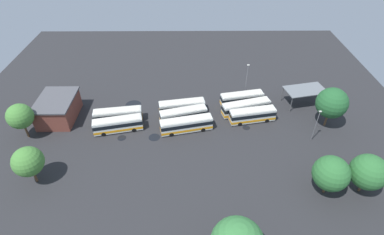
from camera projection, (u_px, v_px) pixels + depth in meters
ground_plane at (184, 121)px, 70.58m from camera, size 108.65×108.65×0.00m
bus_row0_slot1 at (118, 125)px, 66.82m from camera, size 11.03×4.69×3.35m
bus_row0_slot2 at (118, 115)px, 69.49m from camera, size 11.15×4.00×3.35m
bus_row1_slot0 at (186, 125)px, 66.81m from camera, size 11.86×4.95×3.35m
bus_row1_slot1 at (183, 115)px, 69.55m from camera, size 11.11×5.23×3.35m
bus_row1_slot2 at (182, 107)px, 72.08m from camera, size 11.13×4.28×3.35m
bus_row2_slot0 at (252, 115)px, 69.54m from camera, size 10.89×4.38×3.35m
bus_row2_slot1 at (246, 107)px, 71.89m from camera, size 11.89×5.45×3.35m
bus_row2_slot2 at (242, 99)px, 74.78m from camera, size 10.86×4.49×3.35m
depot_building at (58, 109)px, 70.02m from camera, size 8.15×11.05×5.29m
maintenance_shelter at (305, 90)px, 73.65m from camera, size 10.63×7.27×4.28m
lamp_post_mid_lot at (246, 80)px, 75.30m from camera, size 0.56×0.28×9.46m
lamp_post_far_corner at (316, 124)px, 62.86m from camera, size 0.56×0.28×7.80m
tree_north_edge at (332, 103)px, 65.64m from camera, size 6.83×6.83×9.64m
tree_northeast at (20, 116)px, 62.88m from camera, size 5.41×5.41×8.34m
tree_south_edge at (28, 162)px, 53.32m from camera, size 5.48×5.48×7.92m
tree_east_edge at (368, 172)px, 51.71m from camera, size 6.31×6.31×8.12m
tree_west_edge at (331, 173)px, 51.49m from camera, size 6.27×6.27×8.06m
puddle_near_shelter at (133, 105)px, 75.80m from camera, size 3.95×3.95×0.01m
puddle_between_rows at (122, 138)px, 65.98m from camera, size 1.91×1.91×0.01m
puddle_centre_drain at (154, 137)px, 66.12m from camera, size 2.53×2.53×0.01m
puddle_front_lane at (246, 128)px, 68.71m from camera, size 1.72×1.72×0.01m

